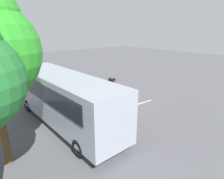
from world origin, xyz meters
name	(u,v)px	position (x,y,z in m)	size (l,w,h in m)	color
ground_plane	(104,102)	(0.00, 0.00, 0.00)	(80.00, 80.00, 0.00)	#4C4C51
tour_bus	(64,100)	(-1.53, 4.26, 1.64)	(10.06, 2.86, 3.25)	#8C939E
spectator_far_left	(120,106)	(-3.47, 1.22, 1.09)	(0.58, 0.37, 1.82)	black
spectator_left	(110,101)	(-2.14, 1.03, 0.99)	(0.57, 0.39, 1.68)	black
spectator_centre	(98,96)	(-0.82, 1.19, 1.01)	(0.58, 0.36, 1.70)	black
spectator_right	(86,93)	(0.43, 1.49, 1.02)	(0.58, 0.35, 1.71)	black
parked_motorcycle_silver	(82,102)	(-0.01, 2.15, 0.48)	(2.03, 0.71, 0.99)	black
stunt_motorcycle	(111,83)	(2.37, -2.69, 0.61)	(1.97, 0.92, 1.23)	black
flagpole	(8,62)	(6.16, 5.62, 3.22)	(0.78, 0.36, 6.53)	silver
traffic_cone	(124,93)	(-0.04, -2.24, 0.30)	(0.34, 0.34, 0.63)	orange
bay_line_a	(133,106)	(-2.22, -1.22, 0.00)	(0.24, 4.40, 0.01)	white
bay_line_b	(109,96)	(0.76, -1.22, 0.00)	(0.23, 4.13, 0.01)	white
bay_line_c	(92,89)	(3.73, -1.22, 0.00)	(0.22, 3.94, 0.01)	white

